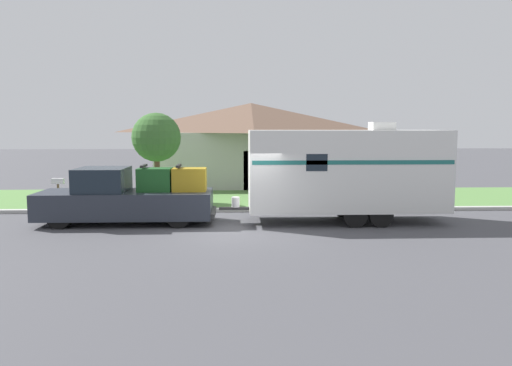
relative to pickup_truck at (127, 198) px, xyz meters
name	(u,v)px	position (x,y,z in m)	size (l,w,h in m)	color
ground_plane	(244,231)	(4.04, -1.50, -0.89)	(120.00, 120.00, 0.00)	#47474C
curb_strip	(242,210)	(4.04, 2.25, -0.82)	(80.00, 0.30, 0.14)	#ADADA8
lawn_strip	(241,198)	(4.04, 5.90, -0.88)	(80.00, 7.00, 0.03)	#568442
house_across_street	(251,142)	(4.69, 11.97, 1.56)	(11.27, 7.08, 4.73)	#B2B2A8
pickup_truck	(127,198)	(0.00, 0.00, 0.00)	(6.08, 2.01, 2.05)	black
travel_trailer	(346,170)	(7.68, 0.00, 0.94)	(7.90, 2.32, 3.52)	black
mailbox	(58,186)	(-3.41, 2.99, 0.10)	(0.48, 0.20, 1.28)	brown
tree_in_yard	(156,138)	(0.32, 4.70, 1.99)	(2.14, 2.14, 3.97)	brown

